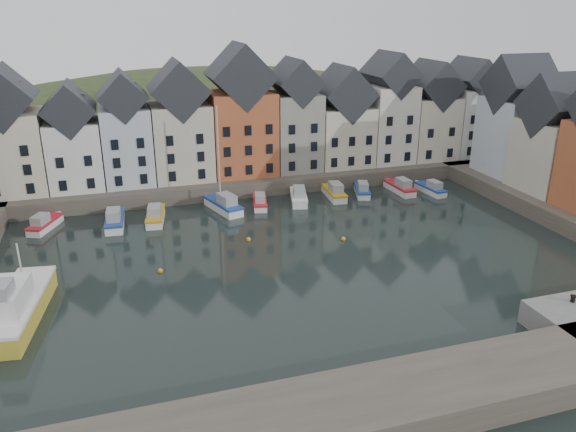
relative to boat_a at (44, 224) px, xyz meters
name	(u,v)px	position (x,y,z in m)	size (l,w,h in m)	color
ground	(307,266)	(25.64, -18.35, -0.65)	(260.00, 260.00, 0.00)	black
far_quay	(239,175)	(25.64, 11.65, 0.35)	(90.00, 16.00, 2.00)	#443D34
near_wall	(270,429)	(15.64, -40.35, 0.35)	(50.00, 6.00, 2.00)	#443D34
hillside	(213,231)	(25.66, 37.65, -18.61)	(153.60, 70.40, 64.00)	#2C381C
far_terrace	(263,123)	(28.85, 9.65, 8.23)	(72.37, 8.16, 17.78)	beige
right_terrace	(559,137)	(61.64, -10.28, 8.27)	(8.30, 24.25, 16.36)	#B4BDC7
mooring_buoys	(254,249)	(21.64, -13.02, -0.50)	(20.50, 5.50, 0.50)	#C58C17
boat_a	(44,224)	(0.00, 0.00, 0.00)	(3.89, 5.91, 2.18)	silver
boat_b	(115,220)	(7.77, -1.47, 0.11)	(2.51, 6.73, 2.54)	silver
boat_c	(155,216)	(12.44, -1.27, 0.07)	(2.90, 6.53, 2.42)	silver
boat_d	(224,205)	(20.98, -0.20, 0.21)	(4.03, 7.27, 13.28)	silver
boat_e	(260,202)	(25.71, 0.09, -0.03)	(2.82, 5.68, 2.09)	silver
boat_f	(299,197)	(31.04, 0.35, 0.08)	(3.53, 6.70, 2.46)	silver
boat_g	(334,192)	(36.16, 0.62, 0.08)	(2.56, 6.55, 2.45)	silver
boat_h	(362,190)	(40.26, 0.60, -0.01)	(3.40, 5.89, 2.16)	silver
boat_i	(400,187)	(45.71, -0.04, 0.04)	(2.13, 6.13, 2.33)	silver
boat_j	(431,189)	(49.59, -1.67, -0.02)	(2.21, 5.60, 2.10)	silver
large_vessel	(16,307)	(-0.24, -21.31, 0.82)	(5.04, 12.34, 6.24)	gold
mooring_bollard	(573,298)	(42.39, -34.85, 1.66)	(0.48, 0.48, 0.56)	black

